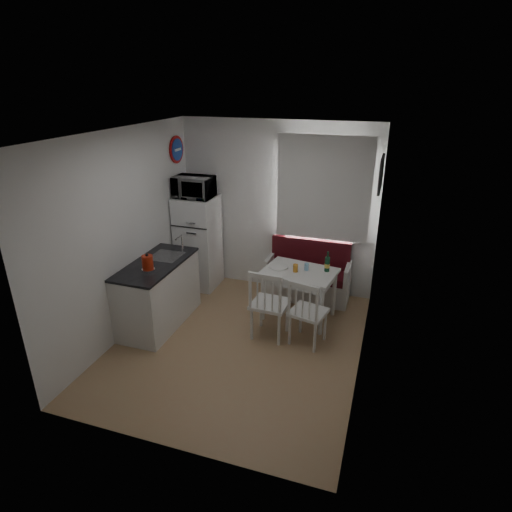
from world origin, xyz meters
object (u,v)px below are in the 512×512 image
at_px(chair_left, 268,298).
at_px(fridge, 198,242).
at_px(kettle, 148,263).
at_px(wine_bottle, 327,262).
at_px(bench, 307,279).
at_px(chair_right, 307,307).
at_px(microwave, 194,187).
at_px(dining_table, 299,276).
at_px(kitchen_counter, 159,293).

distance_m(chair_left, fridge, 1.92).
distance_m(kettle, wine_bottle, 2.34).
relative_size(chair_left, fridge, 0.35).
bearing_deg(bench, chair_right, -78.84).
bearing_deg(microwave, dining_table, -14.91).
relative_size(fridge, kettle, 6.62).
bearing_deg(wine_bottle, bench, 123.99).
distance_m(bench, chair_left, 1.35).
xyz_separation_m(kitchen_counter, microwave, (0.02, 1.19, 1.18)).
height_order(bench, dining_table, bench).
relative_size(kitchen_counter, kettle, 5.94).
distance_m(kitchen_counter, wine_bottle, 2.31).
bearing_deg(fridge, wine_bottle, -11.20).
xyz_separation_m(dining_table, chair_left, (-0.25, -0.67, -0.04)).
relative_size(chair_right, wine_bottle, 1.76).
bearing_deg(chair_left, chair_right, 3.70).
height_order(kitchen_counter, kettle, kitchen_counter).
distance_m(kitchen_counter, kettle, 0.61).
relative_size(kitchen_counter, fridge, 0.90).
bearing_deg(dining_table, bench, 99.02).
distance_m(chair_right, fridge, 2.33).
bearing_deg(chair_left, microwave, 145.82).
distance_m(kitchen_counter, fridge, 1.28).
bearing_deg(chair_left, dining_table, 72.47).
distance_m(fridge, kettle, 1.52).
height_order(bench, chair_right, same).
distance_m(chair_right, microwave, 2.54).
bearing_deg(dining_table, wine_bottle, 24.60).
xyz_separation_m(chair_right, fridge, (-2.00, 1.18, 0.18)).
distance_m(dining_table, chair_right, 0.71).
distance_m(chair_left, chair_right, 0.50).
bearing_deg(wine_bottle, chair_left, -127.95).
height_order(fridge, kettle, fridge).
xyz_separation_m(microwave, kettle, (0.03, -1.45, -0.62)).
distance_m(kitchen_counter, chair_right, 2.02).
bearing_deg(fridge, kitchen_counter, -90.90).
height_order(bench, fridge, fridge).
bearing_deg(kettle, fridge, 91.15).
relative_size(fridge, microwave, 2.56).
bearing_deg(dining_table, kettle, -141.58).
bearing_deg(bench, kitchen_counter, -142.52).
relative_size(bench, chair_right, 2.50).
bearing_deg(microwave, chair_left, -37.13).
bearing_deg(kettle, wine_bottle, 27.63).
relative_size(kitchen_counter, chair_left, 2.55).
bearing_deg(chair_left, kitchen_counter, -174.83).
height_order(chair_right, kettle, kettle).
height_order(dining_table, wine_bottle, wine_bottle).
bearing_deg(kettle, bench, 43.15).
distance_m(bench, dining_table, 0.71).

